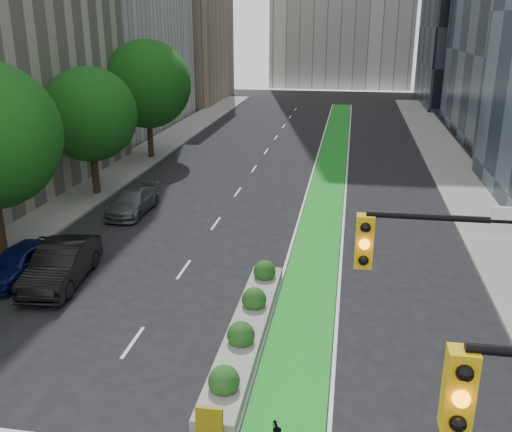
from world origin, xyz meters
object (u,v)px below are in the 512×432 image
(median_planter, at_px, (247,327))
(parked_car_left_mid, at_px, (61,264))
(parked_car_left_far, at_px, (133,201))
(parked_car_left_near, at_px, (22,261))

(median_planter, relative_size, parked_car_left_mid, 2.03)
(median_planter, bearing_deg, parked_car_left_mid, 160.75)
(median_planter, relative_size, parked_car_left_far, 2.22)
(parked_car_left_mid, relative_size, parked_car_left_far, 1.09)
(parked_car_left_far, bearing_deg, parked_car_left_mid, -86.97)
(parked_car_left_near, xyz_separation_m, parked_car_left_far, (1.42, 8.86, -0.06))
(parked_car_left_mid, bearing_deg, median_planter, -25.20)
(parked_car_left_near, distance_m, parked_car_left_mid, 1.93)
(parked_car_left_near, bearing_deg, parked_car_left_mid, 0.42)
(parked_car_left_near, xyz_separation_m, parked_car_left_mid, (1.91, -0.24, 0.10))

